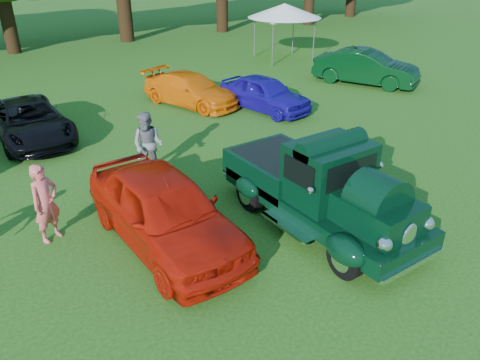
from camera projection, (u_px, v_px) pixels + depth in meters
ground at (283, 242)px, 10.17m from camera, size 120.00×120.00×0.00m
hero_pickup at (319, 189)px, 10.49m from camera, size 2.44×5.25×2.05m
red_convertible at (165, 210)px, 9.80m from camera, size 2.02×4.79×1.62m
back_car_black at (29, 121)px, 15.23m from camera, size 2.15×4.60×1.27m
back_car_orange at (191, 90)px, 18.56m from camera, size 2.97×4.58×1.23m
back_car_blue at (265, 93)px, 17.94m from camera, size 2.21×4.07×1.31m
back_car_green at (366, 67)px, 21.25m from camera, size 3.44×4.89×1.53m
spectator_pink at (46, 203)px, 9.90m from camera, size 0.77×0.67×1.78m
spectator_grey at (148, 145)px, 12.74m from camera, size 1.09×1.11×1.81m
canopy_tent at (285, 11)px, 24.97m from camera, size 4.76×4.76×2.96m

